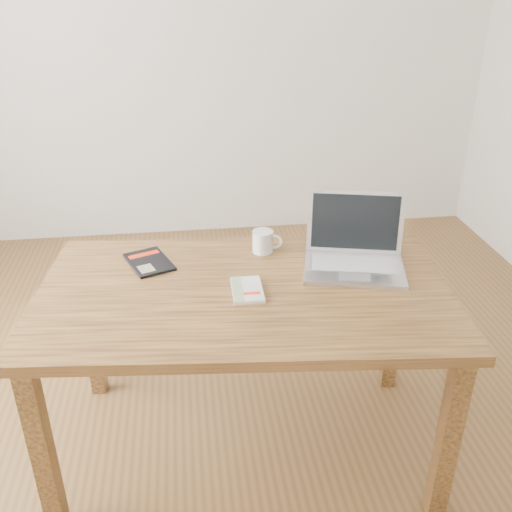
{
  "coord_description": "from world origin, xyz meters",
  "views": [
    {
      "loc": [
        -0.14,
        -1.96,
        1.79
      ],
      "look_at": [
        0.1,
        -0.14,
        0.85
      ],
      "focal_mm": 40.0,
      "sensor_mm": 36.0,
      "label": 1
    }
  ],
  "objects": [
    {
      "name": "coffee_mug",
      "position": [
        0.16,
        0.1,
        0.8
      ],
      "size": [
        0.12,
        0.08,
        0.09
      ],
      "rotation": [
        0.0,
        0.0,
        -0.2
      ],
      "color": "white",
      "rests_on": "desk"
    },
    {
      "name": "white_guidebook",
      "position": [
        0.06,
        -0.21,
        0.76
      ],
      "size": [
        0.11,
        0.18,
        0.02
      ],
      "rotation": [
        0.0,
        0.0,
        -0.01
      ],
      "color": "silver",
      "rests_on": "desk"
    },
    {
      "name": "laptop",
      "position": [
        0.49,
        -0.07,
        0.81
      ],
      "size": [
        0.44,
        0.38,
        0.27
      ],
      "rotation": [
        0.0,
        0.0,
        -0.24
      ],
      "color": "silver",
      "rests_on": "desk"
    },
    {
      "name": "black_guidebook",
      "position": [
        -0.3,
        0.05,
        0.76
      ],
      "size": [
        0.21,
        0.26,
        0.01
      ],
      "rotation": [
        0.0,
        0.0,
        0.38
      ],
      "color": "black",
      "rests_on": "desk"
    },
    {
      "name": "room",
      "position": [
        -0.07,
        0.0,
        1.36
      ],
      "size": [
        4.04,
        4.04,
        2.7
      ],
      "color": "brown",
      "rests_on": "ground"
    },
    {
      "name": "desk",
      "position": [
        0.05,
        -0.2,
        0.66
      ],
      "size": [
        1.57,
        0.99,
        0.75
      ],
      "rotation": [
        0.0,
        0.0,
        -0.1
      ],
      "color": "#533719",
      "rests_on": "ground"
    }
  ]
}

